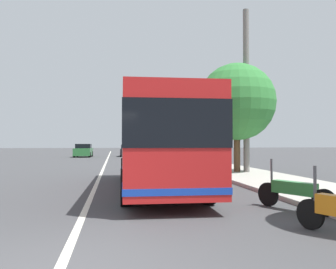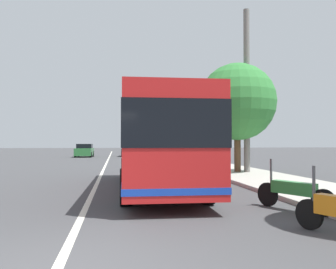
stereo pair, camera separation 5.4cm
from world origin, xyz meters
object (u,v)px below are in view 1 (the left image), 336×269
at_px(car_far_distant, 83,151).
at_px(utility_pole, 246,92).
at_px(roadside_tree_mid_block, 237,102).
at_px(car_ahead_same_lane, 129,151).
at_px(coach_bus, 156,140).
at_px(motorcycle_nearest_curb, 294,192).

bearing_deg(car_far_distant, utility_pole, 24.94).
relative_size(car_far_distant, roadside_tree_mid_block, 0.67).
xyz_separation_m(roadside_tree_mid_block, utility_pole, (-0.24, -0.44, 0.54)).
distance_m(car_ahead_same_lane, car_far_distant, 5.43).
xyz_separation_m(car_far_distant, utility_pole, (-24.80, -10.50, 3.67)).
bearing_deg(coach_bus, roadside_tree_mid_block, -40.90).
height_order(motorcycle_nearest_curb, car_ahead_same_lane, car_ahead_same_lane).
height_order(car_far_distant, utility_pole, utility_pole).
bearing_deg(car_ahead_same_lane, roadside_tree_mid_block, -166.79).
relative_size(car_far_distant, utility_pole, 0.45).
relative_size(motorcycle_nearest_curb, car_far_distant, 0.51).
xyz_separation_m(motorcycle_nearest_curb, utility_pole, (9.80, -2.49, 3.92)).
xyz_separation_m(car_ahead_same_lane, car_far_distant, (-1.24, 5.28, 0.03)).
relative_size(roadside_tree_mid_block, utility_pole, 0.68).
xyz_separation_m(coach_bus, motorcycle_nearest_curb, (-4.53, -2.92, -1.32)).
xyz_separation_m(motorcycle_nearest_curb, car_far_distant, (34.61, 8.01, 0.25)).
bearing_deg(car_far_distant, roadside_tree_mid_block, 24.26).
bearing_deg(car_far_distant, coach_bus, 11.61).
distance_m(roadside_tree_mid_block, utility_pole, 0.73).
distance_m(coach_bus, car_ahead_same_lane, 31.34).
bearing_deg(motorcycle_nearest_curb, car_ahead_same_lane, -22.05).
bearing_deg(roadside_tree_mid_block, car_ahead_same_lane, 10.47).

